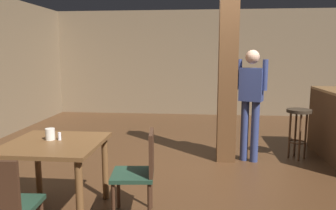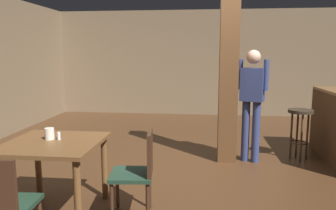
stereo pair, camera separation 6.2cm
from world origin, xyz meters
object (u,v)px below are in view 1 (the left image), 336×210
(dining_table, at_px, (55,154))
(chair_east, at_px, (140,169))
(salt_shaker, at_px, (60,136))
(standing_person, at_px, (251,97))
(chair_south, at_px, (4,204))
(bar_stool_near, at_px, (298,121))
(napkin_cup, at_px, (50,134))

(dining_table, bearing_deg, chair_east, 1.65)
(salt_shaker, xyz_separation_m, standing_person, (2.22, 1.86, 0.19))
(dining_table, height_order, standing_person, standing_person)
(chair_east, relative_size, chair_south, 1.00)
(chair_south, relative_size, bar_stool_near, 1.11)
(chair_south, xyz_separation_m, standing_person, (2.28, 2.78, 0.50))
(chair_south, xyz_separation_m, bar_stool_near, (3.06, 2.97, 0.10))
(napkin_cup, height_order, salt_shaker, napkin_cup)
(dining_table, height_order, salt_shaker, salt_shaker)
(chair_east, relative_size, salt_shaker, 10.80)
(chair_east, bearing_deg, napkin_cup, 176.52)
(napkin_cup, xyz_separation_m, salt_shaker, (0.10, -0.00, -0.02))
(chair_east, xyz_separation_m, napkin_cup, (-0.96, 0.06, 0.33))
(dining_table, xyz_separation_m, salt_shaker, (0.03, 0.08, 0.17))
(dining_table, height_order, napkin_cup, napkin_cup)
(dining_table, bearing_deg, salt_shaker, 72.62)
(standing_person, height_order, bar_stool_near, standing_person)
(chair_east, bearing_deg, chair_south, -136.48)
(standing_person, bearing_deg, bar_stool_near, 14.11)
(chair_south, bearing_deg, salt_shaker, 86.39)
(bar_stool_near, bearing_deg, salt_shaker, -145.69)
(chair_east, relative_size, standing_person, 0.52)
(chair_south, bearing_deg, dining_table, 87.74)
(dining_table, bearing_deg, napkin_cup, 132.92)
(chair_east, relative_size, napkin_cup, 7.37)
(standing_person, bearing_deg, chair_east, -125.62)
(chair_south, bearing_deg, chair_east, 43.52)
(napkin_cup, bearing_deg, chair_south, -87.25)
(salt_shaker, bearing_deg, standing_person, 39.83)
(napkin_cup, bearing_deg, salt_shaker, -2.01)
(chair_east, height_order, napkin_cup, chair_east)
(chair_east, xyz_separation_m, salt_shaker, (-0.86, 0.05, 0.31))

